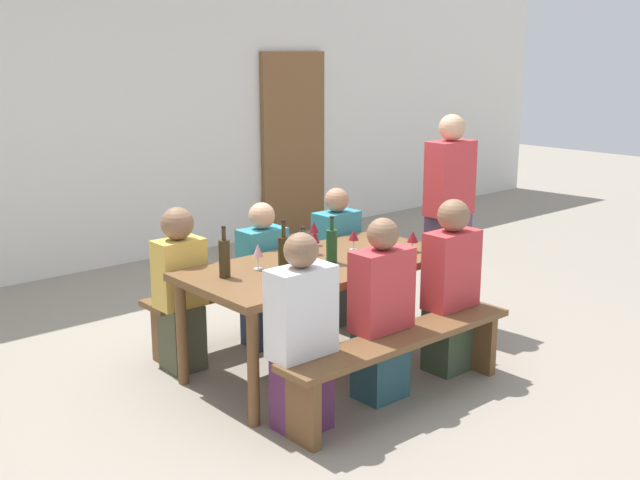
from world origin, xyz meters
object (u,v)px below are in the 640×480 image
seated_guest_far_2 (336,260)px  wine_bottle_0 (303,262)px  wine_bottle_3 (332,245)px  wine_glass_3 (413,237)px  wine_glass_1 (315,237)px  wine_glass_2 (258,251)px  wine_glass_4 (354,236)px  seated_guest_near_1 (381,315)px  bench_near (401,350)px  wine_glass_0 (314,228)px  seated_guest_near_2 (451,290)px  wine_bottle_1 (284,252)px  seated_guest_far_0 (180,291)px  tasting_table (320,273)px  wine_bottle_2 (224,258)px  standing_host (448,226)px  seated_guest_far_1 (263,278)px  bench_far (254,294)px  seated_guest_near_0 (302,339)px  wooden_door (294,144)px

seated_guest_far_2 → wine_bottle_0: bearing=-50.4°
wine_bottle_3 → wine_glass_3: size_ratio=2.09×
wine_glass_1 → wine_glass_2: 0.52m
wine_bottle_0 → wine_glass_4: size_ratio=2.36×
wine_glass_1 → seated_guest_near_1: 0.85m
wine_bottle_3 → wine_glass_2: bearing=157.5°
bench_near → wine_glass_2: (-0.42, 0.87, 0.52)m
wine_glass_0 → wine_glass_4: size_ratio=1.20×
wine_glass_3 → seated_guest_near_2: bearing=-94.6°
wine_bottle_1 → wine_glass_0: bearing=32.4°
wine_bottle_1 → seated_guest_far_0: (-0.43, 0.58, -0.32)m
tasting_table → seated_guest_far_2: bearing=40.9°
wine_bottle_2 → seated_guest_far_2: (1.37, 0.48, -0.36)m
wine_glass_2 → seated_guest_far_2: seated_guest_far_2 is taller
wine_bottle_1 → seated_guest_near_1: (0.27, -0.62, -0.32)m
seated_guest_near_1 → seated_guest_far_0: size_ratio=1.02×
wine_glass_2 → seated_guest_far_0: size_ratio=0.15×
wine_bottle_0 → seated_guest_near_2: 1.12m
wine_glass_0 → seated_guest_near_2: bearing=-69.4°
wine_bottle_2 → wine_bottle_3: size_ratio=1.03×
wine_glass_0 → wine_glass_2: bearing=-160.2°
wine_glass_1 → standing_host: (1.21, -0.17, -0.07)m
tasting_table → standing_host: (1.31, -0.00, 0.13)m
seated_guest_near_1 → wine_glass_0: bearing=-16.7°
wine_glass_2 → seated_guest_far_1: size_ratio=0.16×
bench_near → seated_guest_far_2: seated_guest_far_2 is taller
wine_bottle_3 → bench_far: bearing=93.2°
wine_glass_1 → seated_guest_near_2: 0.99m
wine_bottle_0 → tasting_table: bearing=37.2°
seated_guest_far_1 → seated_guest_far_2: bearing=90.0°
bench_far → wine_glass_0: (0.27, -0.37, 0.53)m
wine_bottle_3 → seated_guest_far_1: (-0.08, 0.66, -0.36)m
seated_guest_near_0 → seated_guest_far_0: size_ratio=1.03×
wooden_door → wine_glass_3: bearing=-117.0°
wine_glass_0 → wine_glass_3: bearing=-56.5°
wine_bottle_0 → seated_guest_near_1: bearing=-38.0°
wine_bottle_0 → standing_host: 1.74m
wine_glass_4 → seated_guest_near_0: (-1.04, -0.68, -0.31)m
seated_guest_near_0 → seated_guest_near_2: (1.29, 0.00, 0.02)m
seated_guest_near_0 → seated_guest_far_2: size_ratio=1.06×
wine_bottle_0 → seated_guest_near_2: size_ratio=0.30×
wine_glass_0 → seated_guest_far_2: seated_guest_far_2 is taller
wine_bottle_2 → wine_glass_1: size_ratio=1.81×
seated_guest_near_2 → wine_bottle_1: bearing=56.4°
wine_bottle_2 → wine_glass_0: wine_bottle_2 is taller
bench_far → wine_bottle_3: bearing=-86.8°
bench_far → wine_glass_0: wine_glass_0 is taller
seated_guest_near_2 → wine_bottle_0: bearing=74.1°
wine_bottle_0 → wine_glass_2: size_ratio=2.07×
wine_glass_3 → seated_guest_far_1: 1.13m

